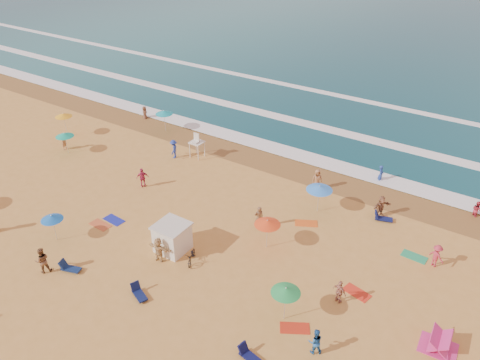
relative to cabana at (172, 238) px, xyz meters
The scene contains 12 objects.
ground 3.58m from the cabana, 45.82° to the left, with size 220.00×220.00×0.00m, color gold.
ocean 86.50m from the cabana, 88.41° to the left, with size 220.00×140.00×0.18m, color #0C4756.
wet_sand 15.19m from the cabana, 80.90° to the left, with size 220.00×220.00×0.00m, color olive.
surf_foam 23.92m from the cabana, 84.25° to the left, with size 200.00×18.70×0.05m.
cabana is the anchor object (origin of this frame).
cabana_roof 1.06m from the cabana, ahead, with size 2.20×2.20×0.12m, color silver.
bicycle 2.00m from the cabana, ahead, with size 0.61×1.75×0.92m, color black.
lifeguard_stand 13.90m from the cabana, 120.70° to the left, with size 1.20×1.20×2.10m, color white, non-canonical shape.
beach_umbrellas 6.28m from the cabana, 27.87° to the left, with size 58.43×27.31×0.77m.
loungers 6.61m from the cabana, 10.33° to the right, with size 66.64×24.00×0.34m.
towels 3.08m from the cabana, 12.26° to the left, with size 46.28×20.36×0.03m.
beachgoers 6.99m from the cabana, 67.55° to the left, with size 44.22×25.87×2.14m.
Camera 1 is at (15.68, -21.42, 21.18)m, focal length 35.00 mm.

